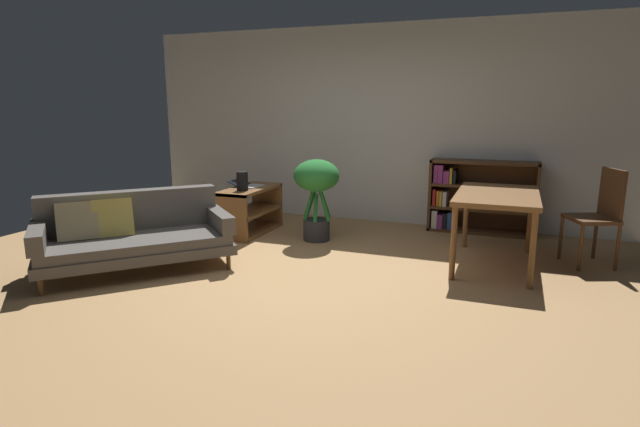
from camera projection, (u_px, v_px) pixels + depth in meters
ground_plane at (295, 277)px, 4.91m from camera, size 8.16×8.16×0.00m
back_wall_panel at (372, 125)px, 7.09m from camera, size 6.80×0.10×2.70m
fabric_couch at (131, 233)px, 5.11m from camera, size 1.88×1.92×0.76m
media_console at (250, 210)px, 6.57m from camera, size 0.45×1.01×0.59m
open_laptop at (247, 185)px, 6.58m from camera, size 0.41×0.33×0.08m
desk_speaker at (242, 181)px, 6.26m from camera, size 0.14×0.14×0.24m
potted_floor_plant at (316, 186)px, 6.12m from camera, size 0.55×0.55×0.99m
dining_table at (497, 201)px, 5.13m from camera, size 0.79×1.31×0.76m
dining_chair_near at (599, 212)px, 5.19m from camera, size 0.55×0.56×1.00m
bookshelf at (474, 197)px, 6.59m from camera, size 1.33×0.34×0.94m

